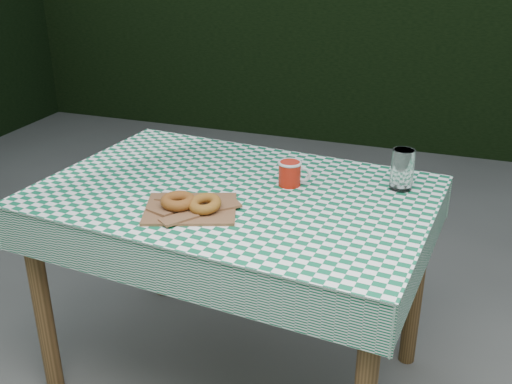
{
  "coord_description": "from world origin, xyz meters",
  "views": [
    {
      "loc": [
        0.61,
        -1.54,
        1.53
      ],
      "look_at": [
        0.05,
        0.06,
        0.79
      ],
      "focal_mm": 41.91,
      "sensor_mm": 36.0,
      "label": 1
    }
  ],
  "objects_px": {
    "paper_bag": "(191,208)",
    "drinking_glass": "(402,169)",
    "coffee_mug": "(290,174)",
    "table": "(236,289)"
  },
  "relations": [
    {
      "from": "table",
      "to": "coffee_mug",
      "type": "distance_m",
      "value": 0.46
    },
    {
      "from": "paper_bag",
      "to": "drinking_glass",
      "type": "distance_m",
      "value": 0.69
    },
    {
      "from": "table",
      "to": "coffee_mug",
      "type": "relative_size",
      "value": 8.44
    },
    {
      "from": "paper_bag",
      "to": "coffee_mug",
      "type": "height_order",
      "value": "coffee_mug"
    },
    {
      "from": "paper_bag",
      "to": "coffee_mug",
      "type": "relative_size",
      "value": 1.85
    },
    {
      "from": "paper_bag",
      "to": "coffee_mug",
      "type": "distance_m",
      "value": 0.36
    },
    {
      "from": "paper_bag",
      "to": "drinking_glass",
      "type": "relative_size",
      "value": 2.03
    },
    {
      "from": "table",
      "to": "drinking_glass",
      "type": "xyz_separation_m",
      "value": [
        0.51,
        0.19,
        0.45
      ]
    },
    {
      "from": "drinking_glass",
      "to": "table",
      "type": "bearing_deg",
      "value": -159.32
    },
    {
      "from": "table",
      "to": "paper_bag",
      "type": "xyz_separation_m",
      "value": [
        -0.07,
        -0.19,
        0.39
      ]
    }
  ]
}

